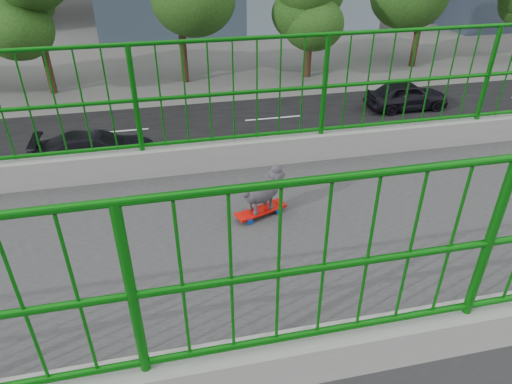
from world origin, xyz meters
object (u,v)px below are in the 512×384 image
object	(u,v)px
skateboard	(261,211)
car_0	(71,312)
poodle	(263,190)
car_2	(366,159)
car_5	(234,288)
car_3	(97,149)
car_4	(407,95)

from	to	relation	value
skateboard	car_0	distance (m)	9.19
poodle	car_2	world-z (taller)	poodle
car_2	car_5	size ratio (longest dim) A/B	1.10
skateboard	poodle	bearing A→B (deg)	90.00
poodle	car_3	xyz separation A→B (m)	(-15.24, -3.71, -6.54)
car_3	car_2	bearing A→B (deg)	-106.31
car_0	car_3	size ratio (longest dim) A/B	0.89
car_2	car_5	xyz separation A→B (m)	(6.40, -6.68, 0.06)
car_2	car_3	xyz separation A→B (m)	(-3.20, -10.94, 0.06)
poodle	car_4	world-z (taller)	poodle
poodle	car_3	bearing A→B (deg)	173.21
skateboard	car_2	bearing A→B (deg)	128.47
car_0	car_3	xyz separation A→B (m)	(-9.60, -0.06, -0.03)
car_0	car_2	distance (m)	12.62
poodle	car_4	bearing A→B (deg)	125.54
car_2	car_4	world-z (taller)	car_4
car_2	car_3	bearing A→B (deg)	73.69
car_2	car_4	xyz separation A→B (m)	(-6.40, 5.20, 0.09)
car_3	car_5	world-z (taller)	same
poodle	car_0	xyz separation A→B (m)	(-5.64, -3.65, -6.51)
car_2	car_4	size ratio (longest dim) A/B	1.09
poodle	car_4	size ratio (longest dim) A/B	0.10
car_3	car_5	size ratio (longest dim) A/B	1.14
car_0	car_3	distance (m)	9.60
car_2	car_4	bearing A→B (deg)	-39.09
car_4	car_5	bearing A→B (deg)	137.13
poodle	car_2	distance (m)	15.51
skateboard	car_5	distance (m)	8.49
poodle	car_0	distance (m)	9.35
car_2	car_3	world-z (taller)	car_3
skateboard	car_4	xyz separation A→B (m)	(-18.45, 12.45, -6.28)
poodle	car_2	size ratio (longest dim) A/B	0.09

